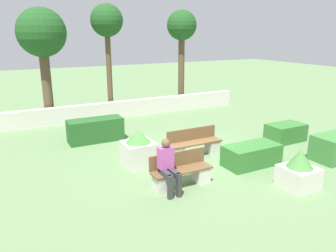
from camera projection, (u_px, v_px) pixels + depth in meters
name	position (u px, v px, depth m)	size (l,w,h in m)	color
ground_plane	(185.00, 155.00, 10.69)	(60.00, 60.00, 0.00)	#607F51
perimeter_wall	(124.00, 109.00, 15.45)	(12.26, 0.30, 0.76)	beige
bench_front	(181.00, 174.00, 8.44)	(1.63, 0.49, 0.88)	brown
bench_left_side	(195.00, 146.00, 10.52)	(1.80, 0.49, 0.88)	brown
person_seated_man	(168.00, 163.00, 8.00)	(0.38, 0.64, 1.37)	#333338
hedge_block_near_left	(251.00, 155.00, 9.80)	(1.71, 0.84, 0.63)	#33702D
hedge_block_near_right	(96.00, 130.00, 11.95)	(1.96, 0.76, 0.83)	#235623
hedge_block_mid_left	(286.00, 133.00, 11.98)	(1.37, 0.84, 0.64)	#33702D
planter_corner_left	(299.00, 171.00, 8.33)	(0.84, 0.84, 1.02)	beige
planter_corner_right	(139.00, 149.00, 9.73)	(0.89, 0.89, 1.08)	beige
tree_leftmost	(42.00, 36.00, 13.55)	(2.03, 2.03, 4.87)	brown
tree_center_left	(107.00, 24.00, 14.64)	(1.46, 1.46, 5.10)	brown
tree_center_right	(182.00, 30.00, 16.90)	(1.53, 1.53, 4.98)	brown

